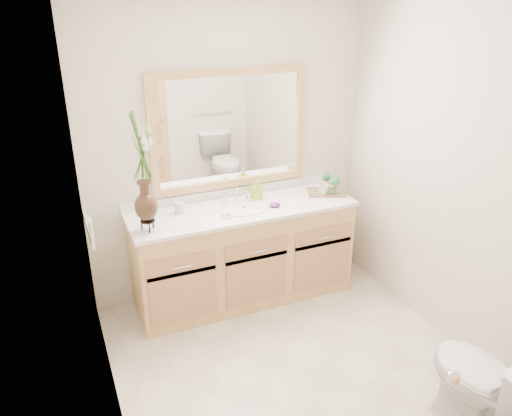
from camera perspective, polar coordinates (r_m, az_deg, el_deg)
name	(u,v)px	position (r m, az deg, el deg)	size (l,w,h in m)	color
floor	(298,369)	(3.67, 4.87, -17.89)	(2.60, 2.60, 0.00)	beige
wall_back	(229,154)	(4.13, -3.05, 6.23)	(2.40, 0.02, 2.40)	silver
wall_front	(468,338)	(2.13, 23.04, -13.50)	(2.40, 0.02, 2.40)	silver
wall_left	(100,249)	(2.70, -17.42, -4.53)	(0.02, 2.60, 2.40)	silver
wall_right	(458,184)	(3.72, 22.12, 2.52)	(0.02, 2.60, 2.40)	silver
vanity	(243,255)	(4.20, -1.45, -5.34)	(1.80, 0.55, 0.80)	#DEB96C
counter	(243,209)	(4.01, -1.51, -0.13)	(1.84, 0.57, 0.03)	white
sink	(244,214)	(4.01, -1.40, -0.74)	(0.38, 0.34, 0.23)	white
mirror	(230,130)	(4.05, -3.00, 8.91)	(1.32, 0.04, 0.97)	white
switch_plate	(91,228)	(3.48, -18.34, -2.22)	(0.02, 0.12, 0.12)	white
door	(396,398)	(2.09, 15.66, -20.22)	(0.80, 0.03, 2.00)	#DEB96C
toilet	(487,387)	(3.26, 24.87, -18.11)	(0.42, 0.75, 0.74)	white
flower_vase	(142,160)	(3.51, -12.92, 5.36)	(0.19, 0.19, 0.79)	black
tumbler	(179,208)	(3.93, -8.79, 0.00)	(0.07, 0.07, 0.09)	beige
soap_dish	(227,216)	(3.84, -3.37, -0.88)	(0.09, 0.09, 0.03)	beige
soap_bottle	(257,190)	(4.14, 0.07, 2.04)	(0.07, 0.07, 0.16)	#95CB2F
purple_dish	(275,205)	(4.02, 2.16, 0.38)	(0.09, 0.07, 0.03)	#622775
tray	(327,192)	(4.34, 8.07, 1.80)	(0.32, 0.22, 0.02)	brown
mug_left	(323,189)	(4.26, 7.69, 2.19)	(0.09, 0.09, 0.09)	beige
mug_right	(326,184)	(4.36, 7.98, 2.72)	(0.09, 0.09, 0.09)	beige
goblet_front	(336,182)	(4.26, 9.08, 2.93)	(0.07, 0.07, 0.15)	#28782D
goblet_back	(327,178)	(4.38, 8.08, 3.46)	(0.06, 0.06, 0.14)	#28782D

